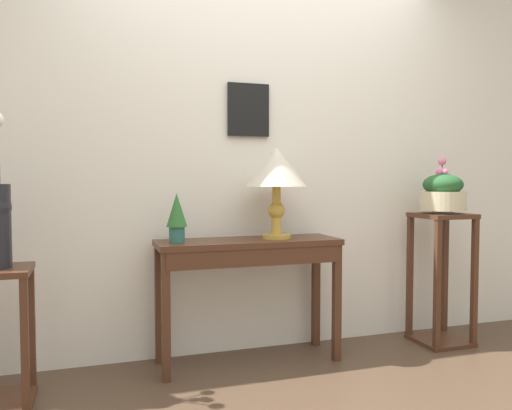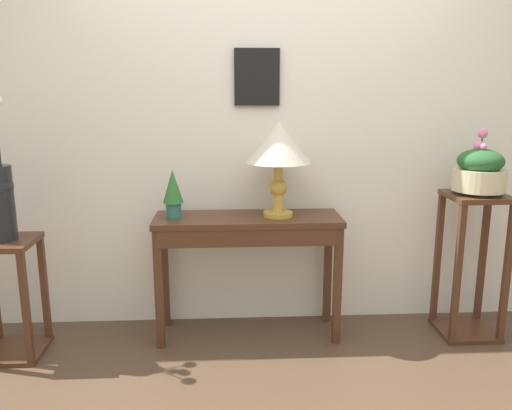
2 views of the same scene
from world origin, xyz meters
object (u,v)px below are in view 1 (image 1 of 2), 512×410
at_px(console_table, 249,260).
at_px(pedestal_stand_right, 441,278).
at_px(planter_bowl_wide_right, 443,193).
at_px(table_lamp, 276,171).
at_px(potted_plant_on_console, 177,215).

height_order(console_table, pedestal_stand_right, pedestal_stand_right).
bearing_deg(pedestal_stand_right, planter_bowl_wide_right, 101.19).
xyz_separation_m(pedestal_stand_right, planter_bowl_wide_right, (-0.00, 0.00, 0.58)).
distance_m(table_lamp, potted_plant_on_console, 0.66).
bearing_deg(potted_plant_on_console, planter_bowl_wide_right, -1.60).
bearing_deg(pedestal_stand_right, console_table, 178.27).
distance_m(console_table, potted_plant_on_console, 0.51).
distance_m(pedestal_stand_right, planter_bowl_wide_right, 0.58).
xyz_separation_m(console_table, potted_plant_on_console, (-0.43, 0.01, 0.28)).
relative_size(table_lamp, pedestal_stand_right, 0.63).
bearing_deg(table_lamp, pedestal_stand_right, -3.08).
distance_m(console_table, planter_bowl_wide_right, 1.40).
bearing_deg(potted_plant_on_console, pedestal_stand_right, -1.60).
xyz_separation_m(potted_plant_on_console, pedestal_stand_right, (1.78, -0.05, -0.47)).
bearing_deg(pedestal_stand_right, potted_plant_on_console, 178.40).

